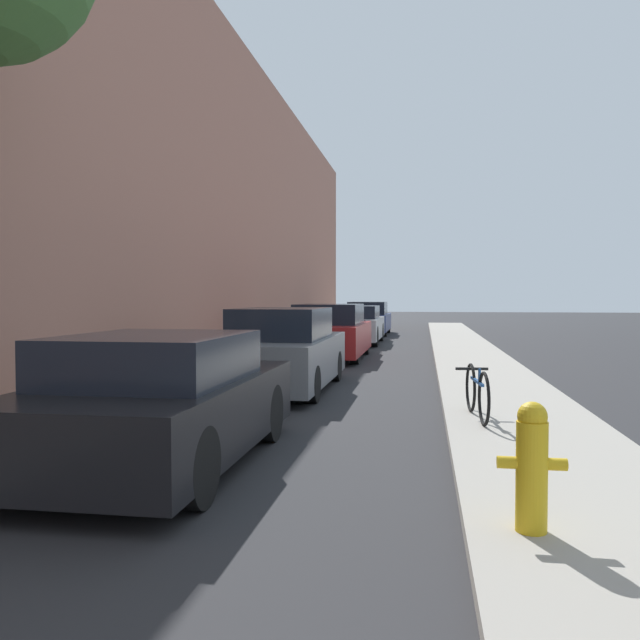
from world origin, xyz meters
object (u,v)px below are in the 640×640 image
(parked_car_red, at_px, (330,333))
(fire_hydrant, at_px, (532,465))
(parked_car_black, at_px, (161,402))
(parked_car_navy, at_px, (368,319))
(parked_car_grey, at_px, (284,352))
(bicycle, at_px, (477,392))
(parked_car_silver, at_px, (357,325))

(parked_car_red, relative_size, fire_hydrant, 5.18)
(parked_car_black, relative_size, parked_car_red, 0.86)
(parked_car_navy, bearing_deg, parked_car_black, -90.28)
(parked_car_grey, xyz_separation_m, bicycle, (3.22, -2.90, -0.24))
(parked_car_silver, xyz_separation_m, bicycle, (3.12, -14.82, -0.21))
(parked_car_black, bearing_deg, bicycle, 36.82)
(parked_car_red, height_order, bicycle, parked_car_red)
(parked_car_grey, bearing_deg, parked_car_red, 90.28)
(parked_car_silver, bearing_deg, parked_car_grey, -90.49)
(parked_car_red, bearing_deg, parked_car_grey, -89.72)
(parked_car_silver, bearing_deg, parked_car_red, -91.29)
(parked_car_black, distance_m, parked_car_red, 11.48)
(parked_car_grey, bearing_deg, fire_hydrant, -65.02)
(bicycle, bearing_deg, parked_car_black, -148.49)
(parked_car_grey, bearing_deg, parked_car_black, -90.94)
(parked_car_grey, distance_m, parked_car_red, 6.10)
(parked_car_black, height_order, fire_hydrant, parked_car_black)
(parked_car_silver, xyz_separation_m, fire_hydrant, (3.16, -18.92, -0.10))
(parked_car_grey, height_order, parked_car_navy, parked_car_grey)
(parked_car_silver, bearing_deg, parked_car_black, -90.63)
(fire_hydrant, relative_size, bicycle, 0.54)
(parked_car_red, relative_size, parked_car_navy, 1.00)
(parked_car_navy, bearing_deg, parked_car_red, -90.26)
(parked_car_black, relative_size, parked_car_navy, 0.86)
(parked_car_silver, distance_m, bicycle, 15.15)
(parked_car_black, distance_m, bicycle, 4.14)
(parked_car_black, xyz_separation_m, parked_car_grey, (0.09, 5.38, 0.06))
(parked_car_black, distance_m, parked_car_silver, 17.30)
(parked_car_grey, distance_m, parked_car_silver, 11.92)
(parked_car_grey, relative_size, parked_car_silver, 0.96)
(parked_car_black, bearing_deg, parked_car_silver, 89.37)
(bicycle, bearing_deg, fire_hydrant, -94.80)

